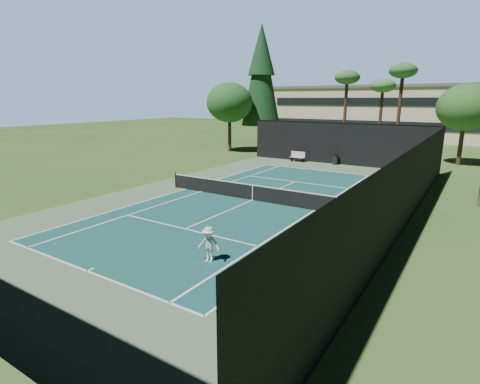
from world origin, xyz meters
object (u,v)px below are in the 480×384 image
(tennis_ball_a, at_px, (56,245))
(tennis_ball_b, at_px, (257,192))
(player, at_px, (209,244))
(trash_bin, at_px, (335,160))
(tennis_ball_d, at_px, (229,177))
(park_bench, at_px, (298,156))
(tennis_ball_c, at_px, (275,196))
(tennis_net, at_px, (253,192))

(tennis_ball_a, xyz_separation_m, tennis_ball_b, (2.58, 12.85, -0.00))
(player, relative_size, trash_bin, 1.51)
(tennis_ball_d, xyz_separation_m, trash_bin, (5.27, 10.55, 0.44))
(tennis_ball_a, height_order, park_bench, park_bench)
(tennis_ball_a, xyz_separation_m, tennis_ball_c, (4.10, 12.55, 0.00))
(park_bench, bearing_deg, tennis_net, -75.92)
(tennis_ball_a, height_order, tennis_ball_b, tennis_ball_a)
(trash_bin, bearing_deg, tennis_ball_b, -92.97)
(player, height_order, tennis_ball_a, player)
(tennis_ball_d, bearing_deg, player, -58.32)
(tennis_net, xyz_separation_m, tennis_ball_a, (-3.31, -11.04, -0.52))
(player, height_order, park_bench, player)
(trash_bin, bearing_deg, tennis_ball_a, -97.04)
(tennis_net, relative_size, tennis_ball_b, 199.59)
(tennis_ball_b, distance_m, tennis_ball_d, 5.62)
(tennis_ball_b, relative_size, tennis_ball_d, 0.92)
(tennis_ball_c, bearing_deg, trash_bin, 93.23)
(trash_bin, bearing_deg, tennis_ball_d, -116.56)
(player, distance_m, tennis_ball_c, 10.58)
(tennis_net, bearing_deg, trash_bin, 90.05)
(tennis_net, relative_size, park_bench, 8.60)
(trash_bin, bearing_deg, player, -82.35)
(tennis_ball_a, xyz_separation_m, tennis_ball_d, (-1.98, 16.15, 0.00))
(tennis_net, height_order, trash_bin, tennis_net)
(tennis_ball_b, height_order, trash_bin, trash_bin)
(player, distance_m, tennis_ball_b, 11.31)
(tennis_net, height_order, tennis_ball_b, tennis_net)
(tennis_net, xyz_separation_m, trash_bin, (-0.01, 15.66, -0.08))
(park_bench, distance_m, trash_bin, 3.85)
(tennis_ball_b, relative_size, park_bench, 0.04)
(park_bench, xyz_separation_m, trash_bin, (3.83, 0.32, -0.07))
(tennis_ball_a, xyz_separation_m, trash_bin, (3.30, 26.69, 0.45))
(tennis_ball_a, distance_m, tennis_ball_c, 13.21)
(tennis_ball_b, bearing_deg, player, -69.28)
(tennis_net, distance_m, player, 9.34)
(tennis_net, distance_m, tennis_ball_c, 1.79)
(tennis_net, height_order, park_bench, tennis_net)
(player, bearing_deg, tennis_ball_d, 108.44)
(tennis_net, distance_m, park_bench, 15.82)
(player, relative_size, park_bench, 0.95)
(tennis_ball_b, bearing_deg, tennis_net, -68.02)
(player, bearing_deg, trash_bin, 84.41)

